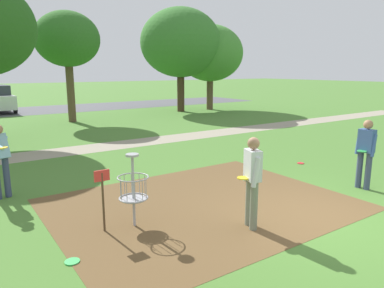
{
  "coord_description": "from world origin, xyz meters",
  "views": [
    {
      "loc": [
        -5.93,
        -4.12,
        2.89
      ],
      "look_at": [
        -0.75,
        3.46,
        1.0
      ],
      "focal_mm": 33.97,
      "sensor_mm": 36.0,
      "label": 1
    }
  ],
  "objects_px": {
    "player_foreground_watching": "(252,177)",
    "player_throwing": "(366,150)",
    "disc_golf_basket": "(130,188)",
    "tree_mid_right": "(210,53)",
    "frisbee_near_basket": "(72,262)",
    "tree_mid_center": "(67,40)",
    "player_waiting_left": "(0,156)",
    "frisbee_mid_grass": "(301,163)",
    "tree_mid_left": "(180,43)"
  },
  "relations": [
    {
      "from": "player_foreground_watching",
      "to": "player_throwing",
      "type": "xyz_separation_m",
      "value": [
        3.85,
        0.1,
        0.0
      ]
    },
    {
      "from": "frisbee_near_basket",
      "to": "player_throwing",
      "type": "bearing_deg",
      "value": -4.19
    },
    {
      "from": "tree_mid_center",
      "to": "tree_mid_right",
      "type": "bearing_deg",
      "value": 4.37
    },
    {
      "from": "player_throwing",
      "to": "frisbee_near_basket",
      "type": "bearing_deg",
      "value": 175.81
    },
    {
      "from": "tree_mid_left",
      "to": "frisbee_mid_grass",
      "type": "bearing_deg",
      "value": -108.12
    },
    {
      "from": "disc_golf_basket",
      "to": "player_foreground_watching",
      "type": "bearing_deg",
      "value": -35.39
    },
    {
      "from": "player_throwing",
      "to": "frisbee_near_basket",
      "type": "xyz_separation_m",
      "value": [
        -6.98,
        0.51,
        -0.96
      ]
    },
    {
      "from": "frisbee_near_basket",
      "to": "tree_mid_right",
      "type": "height_order",
      "value": "tree_mid_right"
    },
    {
      "from": "disc_golf_basket",
      "to": "tree_mid_right",
      "type": "relative_size",
      "value": 0.23
    },
    {
      "from": "player_throwing",
      "to": "player_waiting_left",
      "type": "bearing_deg",
      "value": 150.31
    },
    {
      "from": "player_foreground_watching",
      "to": "frisbee_mid_grass",
      "type": "relative_size",
      "value": 8.29
    },
    {
      "from": "disc_golf_basket",
      "to": "player_throwing",
      "type": "xyz_separation_m",
      "value": [
        5.67,
        -1.19,
        0.21
      ]
    },
    {
      "from": "disc_golf_basket",
      "to": "player_waiting_left",
      "type": "height_order",
      "value": "player_waiting_left"
    },
    {
      "from": "tree_mid_left",
      "to": "frisbee_near_basket",
      "type": "bearing_deg",
      "value": -127.34
    },
    {
      "from": "player_foreground_watching",
      "to": "tree_mid_center",
      "type": "distance_m",
      "value": 16.31
    },
    {
      "from": "player_waiting_left",
      "to": "disc_golf_basket",
      "type": "bearing_deg",
      "value": -59.99
    },
    {
      "from": "player_waiting_left",
      "to": "tree_mid_right",
      "type": "xyz_separation_m",
      "value": [
        15.21,
        12.32,
        3.01
      ]
    },
    {
      "from": "player_throwing",
      "to": "frisbee_mid_grass",
      "type": "relative_size",
      "value": 8.29
    },
    {
      "from": "player_throwing",
      "to": "tree_mid_center",
      "type": "xyz_separation_m",
      "value": [
        -2.46,
        15.77,
        3.47
      ]
    },
    {
      "from": "player_foreground_watching",
      "to": "tree_mid_left",
      "type": "distance_m",
      "value": 19.46
    },
    {
      "from": "tree_mid_left",
      "to": "player_foreground_watching",
      "type": "bearing_deg",
      "value": -118.73
    },
    {
      "from": "disc_golf_basket",
      "to": "tree_mid_right",
      "type": "bearing_deg",
      "value": 48.78
    },
    {
      "from": "disc_golf_basket",
      "to": "tree_mid_left",
      "type": "distance_m",
      "value": 19.37
    },
    {
      "from": "player_waiting_left",
      "to": "tree_mid_center",
      "type": "xyz_separation_m",
      "value": [
        4.97,
        11.54,
        3.46
      ]
    },
    {
      "from": "tree_mid_left",
      "to": "player_waiting_left",
      "type": "bearing_deg",
      "value": -135.79
    },
    {
      "from": "frisbee_mid_grass",
      "to": "player_foreground_watching",
      "type": "bearing_deg",
      "value": -150.67
    },
    {
      "from": "frisbee_mid_grass",
      "to": "player_waiting_left",
      "type": "bearing_deg",
      "value": 167.59
    },
    {
      "from": "frisbee_mid_grass",
      "to": "player_throwing",
      "type": "bearing_deg",
      "value": -105.7
    },
    {
      "from": "frisbee_near_basket",
      "to": "tree_mid_center",
      "type": "height_order",
      "value": "tree_mid_center"
    },
    {
      "from": "player_foreground_watching",
      "to": "frisbee_near_basket",
      "type": "xyz_separation_m",
      "value": [
        -3.13,
        0.61,
        -0.96
      ]
    },
    {
      "from": "tree_mid_right",
      "to": "player_waiting_left",
      "type": "bearing_deg",
      "value": -141.0
    },
    {
      "from": "frisbee_mid_grass",
      "to": "tree_mid_left",
      "type": "distance_m",
      "value": 15.65
    },
    {
      "from": "disc_golf_basket",
      "to": "frisbee_mid_grass",
      "type": "height_order",
      "value": "disc_golf_basket"
    },
    {
      "from": "player_waiting_left",
      "to": "frisbee_near_basket",
      "type": "xyz_separation_m",
      "value": [
        0.45,
        -3.72,
        -0.98
      ]
    },
    {
      "from": "player_waiting_left",
      "to": "frisbee_mid_grass",
      "type": "bearing_deg",
      "value": -12.41
    },
    {
      "from": "tree_mid_center",
      "to": "frisbee_near_basket",
      "type": "bearing_deg",
      "value": -106.51
    },
    {
      "from": "frisbee_mid_grass",
      "to": "tree_mid_center",
      "type": "xyz_separation_m",
      "value": [
        -3.14,
        13.32,
        4.43
      ]
    },
    {
      "from": "player_throwing",
      "to": "tree_mid_left",
      "type": "relative_size",
      "value": 0.25
    },
    {
      "from": "player_throwing",
      "to": "tree_mid_left",
      "type": "distance_m",
      "value": 17.87
    },
    {
      "from": "frisbee_mid_grass",
      "to": "tree_mid_right",
      "type": "xyz_separation_m",
      "value": [
        7.1,
        14.1,
        3.99
      ]
    },
    {
      "from": "frisbee_near_basket",
      "to": "tree_mid_left",
      "type": "bearing_deg",
      "value": 52.66
    },
    {
      "from": "player_throwing",
      "to": "disc_golf_basket",
      "type": "bearing_deg",
      "value": 168.11
    },
    {
      "from": "disc_golf_basket",
      "to": "player_waiting_left",
      "type": "distance_m",
      "value": 3.52
    },
    {
      "from": "tree_mid_right",
      "to": "player_throwing",
      "type": "bearing_deg",
      "value": -115.19
    },
    {
      "from": "disc_golf_basket",
      "to": "tree_mid_right",
      "type": "height_order",
      "value": "tree_mid_right"
    },
    {
      "from": "player_throwing",
      "to": "frisbee_near_basket",
      "type": "height_order",
      "value": "player_throwing"
    },
    {
      "from": "frisbee_mid_grass",
      "to": "tree_mid_right",
      "type": "bearing_deg",
      "value": 63.29
    },
    {
      "from": "player_throwing",
      "to": "tree_mid_center",
      "type": "height_order",
      "value": "tree_mid_center"
    },
    {
      "from": "frisbee_mid_grass",
      "to": "tree_mid_center",
      "type": "relative_size",
      "value": 0.03
    },
    {
      "from": "tree_mid_center",
      "to": "player_throwing",
      "type": "bearing_deg",
      "value": -81.15
    }
  ]
}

